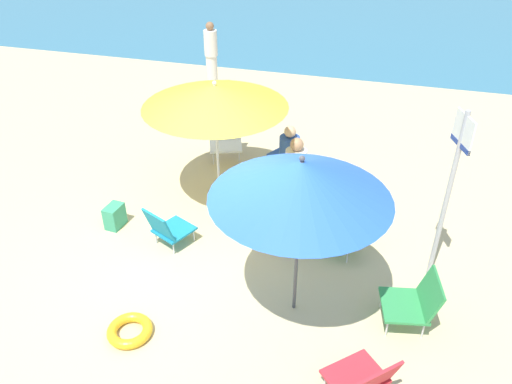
{
  "coord_description": "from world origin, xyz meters",
  "views": [
    {
      "loc": [
        2.16,
        -4.99,
        4.42
      ],
      "look_at": [
        0.63,
        0.51,
        0.7
      ],
      "focal_mm": 35.63,
      "sensor_mm": 36.0,
      "label": 1
    }
  ],
  "objects_px": {
    "person_c": "(299,167)",
    "warning_sign": "(452,178)",
    "umbrella_yellow": "(215,96)",
    "swim_ring": "(130,330)",
    "beach_chair_c": "(341,223)",
    "beach_chair_d": "(167,228)",
    "umbrella_blue": "(301,180)",
    "person_b": "(287,149)",
    "beach_chair_e": "(415,301)",
    "beach_chair_b": "(291,220)",
    "beach_chair_a": "(226,140)",
    "beach_chair_f": "(363,379)",
    "person_a": "(211,57)",
    "beach_bag": "(115,216)"
  },
  "relations": [
    {
      "from": "person_c",
      "to": "warning_sign",
      "type": "distance_m",
      "value": 2.6
    },
    {
      "from": "umbrella_yellow",
      "to": "swim_ring",
      "type": "height_order",
      "value": "umbrella_yellow"
    },
    {
      "from": "beach_chair_c",
      "to": "warning_sign",
      "type": "xyz_separation_m",
      "value": [
        1.18,
        -0.28,
        1.07
      ]
    },
    {
      "from": "person_c",
      "to": "beach_chair_d",
      "type": "bearing_deg",
      "value": -126.76
    },
    {
      "from": "swim_ring",
      "to": "beach_chair_c",
      "type": "bearing_deg",
      "value": 47.3
    },
    {
      "from": "umbrella_blue",
      "to": "swim_ring",
      "type": "xyz_separation_m",
      "value": [
        -1.67,
        -0.89,
        -1.71
      ]
    },
    {
      "from": "beach_chair_d",
      "to": "swim_ring",
      "type": "distance_m",
      "value": 1.59
    },
    {
      "from": "person_b",
      "to": "beach_chair_d",
      "type": "bearing_deg",
      "value": 93.43
    },
    {
      "from": "beach_chair_d",
      "to": "beach_chair_c",
      "type": "bearing_deg",
      "value": -48.95
    },
    {
      "from": "umbrella_yellow",
      "to": "beach_chair_e",
      "type": "distance_m",
      "value": 3.76
    },
    {
      "from": "beach_chair_b",
      "to": "person_b",
      "type": "height_order",
      "value": "person_b"
    },
    {
      "from": "umbrella_yellow",
      "to": "beach_chair_d",
      "type": "xyz_separation_m",
      "value": [
        -0.26,
        -1.37,
        -1.37
      ]
    },
    {
      "from": "umbrella_yellow",
      "to": "person_b",
      "type": "xyz_separation_m",
      "value": [
        0.85,
        1.05,
        -1.27
      ]
    },
    {
      "from": "beach_chair_a",
      "to": "person_b",
      "type": "height_order",
      "value": "person_b"
    },
    {
      "from": "beach_chair_d",
      "to": "umbrella_blue",
      "type": "bearing_deg",
      "value": -84.43
    },
    {
      "from": "beach_chair_f",
      "to": "person_b",
      "type": "xyz_separation_m",
      "value": [
        -1.66,
        4.09,
        0.11
      ]
    },
    {
      "from": "beach_chair_b",
      "to": "swim_ring",
      "type": "distance_m",
      "value": 2.59
    },
    {
      "from": "person_a",
      "to": "warning_sign",
      "type": "distance_m",
      "value": 7.02
    },
    {
      "from": "person_c",
      "to": "swim_ring",
      "type": "xyz_separation_m",
      "value": [
        -1.22,
        -3.3,
        -0.43
      ]
    },
    {
      "from": "umbrella_yellow",
      "to": "beach_chair_c",
      "type": "distance_m",
      "value": 2.48
    },
    {
      "from": "beach_chair_a",
      "to": "person_c",
      "type": "xyz_separation_m",
      "value": [
        1.49,
        -0.9,
        0.18
      ]
    },
    {
      "from": "umbrella_yellow",
      "to": "warning_sign",
      "type": "distance_m",
      "value": 3.33
    },
    {
      "from": "beach_chair_b",
      "to": "beach_chair_c",
      "type": "bearing_deg",
      "value": 68.35
    },
    {
      "from": "umbrella_blue",
      "to": "swim_ring",
      "type": "relative_size",
      "value": 4.03
    },
    {
      "from": "warning_sign",
      "to": "beach_bag",
      "type": "relative_size",
      "value": 6.63
    },
    {
      "from": "beach_chair_b",
      "to": "person_a",
      "type": "relative_size",
      "value": 0.45
    },
    {
      "from": "beach_chair_e",
      "to": "beach_chair_a",
      "type": "bearing_deg",
      "value": -55.36
    },
    {
      "from": "beach_chair_e",
      "to": "person_b",
      "type": "relative_size",
      "value": 0.79
    },
    {
      "from": "beach_chair_e",
      "to": "warning_sign",
      "type": "bearing_deg",
      "value": -113.94
    },
    {
      "from": "person_a",
      "to": "beach_bag",
      "type": "xyz_separation_m",
      "value": [
        0.4,
        -5.28,
        -0.62
      ]
    },
    {
      "from": "umbrella_blue",
      "to": "beach_chair_b",
      "type": "relative_size",
      "value": 2.94
    },
    {
      "from": "beach_chair_a",
      "to": "beach_chair_c",
      "type": "xyz_separation_m",
      "value": [
        2.3,
        -2.01,
        0.05
      ]
    },
    {
      "from": "beach_chair_d",
      "to": "beach_chair_e",
      "type": "distance_m",
      "value": 3.26
    },
    {
      "from": "swim_ring",
      "to": "beach_bag",
      "type": "relative_size",
      "value": 1.49
    },
    {
      "from": "umbrella_blue",
      "to": "person_c",
      "type": "xyz_separation_m",
      "value": [
        -0.45,
        2.41,
        -1.28
      ]
    },
    {
      "from": "umbrella_yellow",
      "to": "beach_chair_d",
      "type": "distance_m",
      "value": 1.95
    },
    {
      "from": "beach_chair_b",
      "to": "warning_sign",
      "type": "height_order",
      "value": "warning_sign"
    },
    {
      "from": "beach_chair_e",
      "to": "person_a",
      "type": "distance_m",
      "value": 7.57
    },
    {
      "from": "umbrella_blue",
      "to": "beach_chair_d",
      "type": "distance_m",
      "value": 2.47
    },
    {
      "from": "umbrella_yellow",
      "to": "beach_chair_e",
      "type": "relative_size",
      "value": 3.1
    },
    {
      "from": "beach_chair_d",
      "to": "swim_ring",
      "type": "height_order",
      "value": "beach_chair_d"
    },
    {
      "from": "beach_chair_f",
      "to": "beach_bag",
      "type": "distance_m",
      "value": 4.15
    },
    {
      "from": "beach_chair_d",
      "to": "person_b",
      "type": "distance_m",
      "value": 2.65
    },
    {
      "from": "umbrella_yellow",
      "to": "umbrella_blue",
      "type": "bearing_deg",
      "value": -51.3
    },
    {
      "from": "beach_chair_d",
      "to": "beach_chair_e",
      "type": "relative_size",
      "value": 1.04
    },
    {
      "from": "umbrella_yellow",
      "to": "beach_chair_e",
      "type": "xyz_separation_m",
      "value": [
        2.96,
        -1.91,
        -1.34
      ]
    },
    {
      "from": "beach_chair_c",
      "to": "beach_chair_f",
      "type": "relative_size",
      "value": 0.92
    },
    {
      "from": "umbrella_yellow",
      "to": "umbrella_blue",
      "type": "distance_m",
      "value": 2.6
    },
    {
      "from": "umbrella_blue",
      "to": "beach_chair_c",
      "type": "distance_m",
      "value": 1.95
    },
    {
      "from": "beach_chair_a",
      "to": "person_c",
      "type": "bearing_deg",
      "value": 38.71
    }
  ]
}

